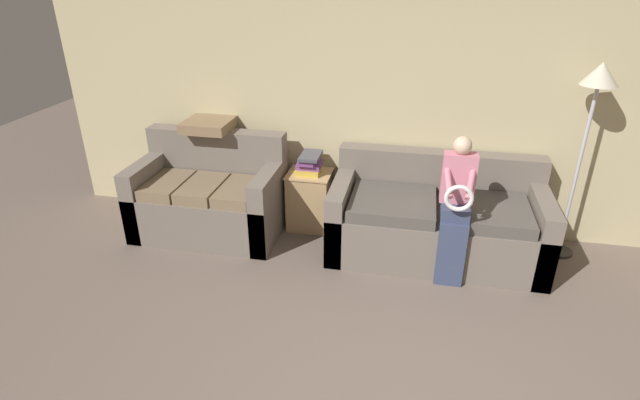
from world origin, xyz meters
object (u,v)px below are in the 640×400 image
at_px(child_left_seated, 456,205).
at_px(throw_pillow, 209,125).
at_px(book_stack, 309,164).
at_px(couch_side, 210,198).
at_px(side_shelf, 310,199).
at_px(floor_lamp, 595,99).
at_px(couch_main, 436,220).

bearing_deg(child_left_seated, throw_pillow, 165.07).
bearing_deg(book_stack, couch_side, -163.44).
bearing_deg(side_shelf, child_left_seated, -24.86).
height_order(couch_side, book_stack, couch_side).
relative_size(child_left_seated, floor_lamp, 0.70).
bearing_deg(floor_lamp, child_left_seated, -149.73).
xyz_separation_m(couch_main, couch_side, (-2.25, -0.03, 0.03)).
xyz_separation_m(couch_side, throw_pillow, (-0.07, 0.28, 0.69)).
height_order(child_left_seated, floor_lamp, floor_lamp).
distance_m(couch_side, throw_pillow, 0.74).
xyz_separation_m(couch_main, floor_lamp, (1.19, 0.22, 1.17)).
distance_m(couch_side, floor_lamp, 3.63).
relative_size(floor_lamp, throw_pillow, 3.89).
bearing_deg(couch_main, child_left_seated, -72.72).
xyz_separation_m(couch_side, child_left_seated, (2.37, -0.37, 0.34)).
bearing_deg(couch_side, couch_main, 0.88).
distance_m(couch_main, book_stack, 1.36).
relative_size(side_shelf, book_stack, 1.92).
distance_m(couch_main, couch_side, 2.25).
bearing_deg(throw_pillow, side_shelf, -0.09).
xyz_separation_m(child_left_seated, side_shelf, (-1.40, 0.65, -0.39)).
relative_size(couch_main, couch_side, 1.36).
height_order(couch_side, side_shelf, couch_side).
xyz_separation_m(couch_main, side_shelf, (-1.28, 0.25, -0.02)).
bearing_deg(couch_main, couch_side, -179.12).
distance_m(couch_side, side_shelf, 1.01).
bearing_deg(throw_pillow, book_stack, 0.21).
height_order(side_shelf, book_stack, book_stack).
bearing_deg(throw_pillow, couch_main, -6.16).
bearing_deg(couch_side, throw_pillow, 103.34).
relative_size(couch_main, throw_pillow, 4.22).
bearing_deg(throw_pillow, child_left_seated, -14.93).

